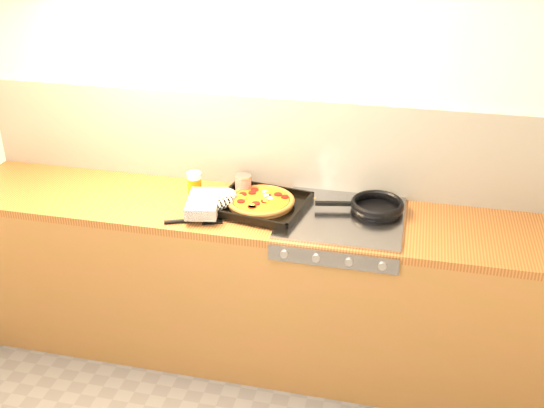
% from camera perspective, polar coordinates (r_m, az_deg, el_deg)
% --- Properties ---
extents(room_shell, '(3.20, 3.20, 3.20)m').
position_cam_1_polar(room_shell, '(3.38, -0.48, 5.50)').
color(room_shell, white).
rests_on(room_shell, ground).
extents(counter_run, '(3.20, 0.62, 0.90)m').
position_cam_1_polar(counter_run, '(3.46, -1.55, -7.09)').
color(counter_run, brown).
rests_on(counter_run, ground).
extents(stovetop, '(0.60, 0.56, 0.02)m').
position_cam_1_polar(stovetop, '(3.15, 6.29, -1.22)').
color(stovetop, '#999A9E').
rests_on(stovetop, counter_run).
extents(pizza_on_tray, '(0.61, 0.49, 0.07)m').
position_cam_1_polar(pizza_on_tray, '(3.20, -2.39, 0.20)').
color(pizza_on_tray, black).
rests_on(pizza_on_tray, stovetop).
extents(frying_pan, '(0.46, 0.31, 0.04)m').
position_cam_1_polar(frying_pan, '(3.22, 9.30, -0.17)').
color(frying_pan, black).
rests_on(frying_pan, stovetop).
extents(tomato_can, '(0.10, 0.10, 0.12)m').
position_cam_1_polar(tomato_can, '(3.33, -2.59, 1.62)').
color(tomato_can, '#9C0C0E').
rests_on(tomato_can, counter_run).
extents(juice_glass, '(0.10, 0.10, 0.13)m').
position_cam_1_polar(juice_glass, '(3.38, -6.96, 1.85)').
color(juice_glass, orange).
rests_on(juice_glass, counter_run).
extents(wooden_spoon, '(0.30, 0.09, 0.02)m').
position_cam_1_polar(wooden_spoon, '(3.32, 2.01, 0.50)').
color(wooden_spoon, '#B57E4D').
rests_on(wooden_spoon, counter_run).
extents(black_spatula, '(0.28, 0.15, 0.02)m').
position_cam_1_polar(black_spatula, '(3.13, -6.93, -1.48)').
color(black_spatula, black).
rests_on(black_spatula, counter_run).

